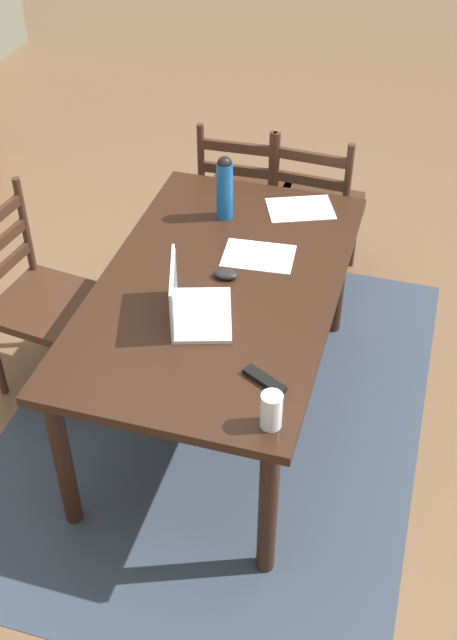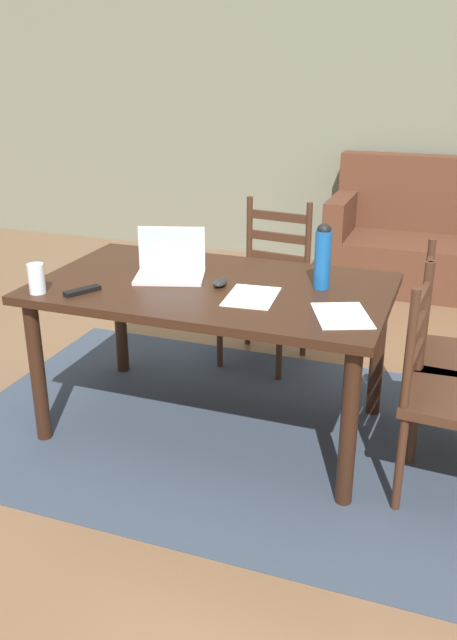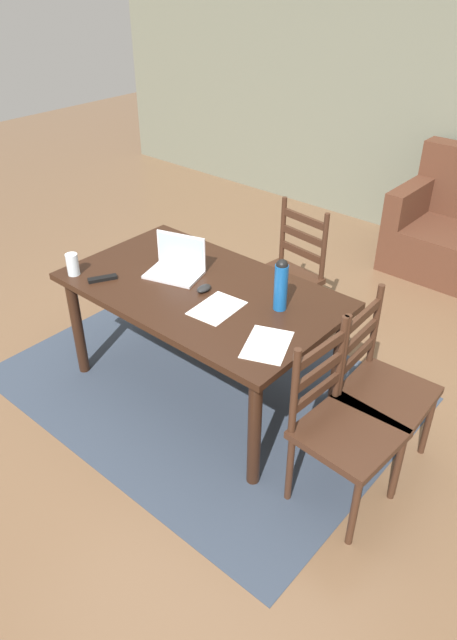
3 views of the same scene
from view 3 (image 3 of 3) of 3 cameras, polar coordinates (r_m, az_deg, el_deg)
name	(u,v)px [view 3 (image 3 of 3)]	position (r m, az deg, el deg)	size (l,w,h in m)	color
ground_plane	(204,387)	(3.76, -2.48, -6.63)	(14.00, 14.00, 0.00)	brown
area_rug	(204,386)	(3.76, -2.48, -6.59)	(2.46, 1.81, 0.01)	#333D4C
wall_back	(445,90)	(5.66, 20.71, 20.57)	(8.00, 0.12, 2.70)	#6B6D5B
dining_table	(201,301)	(3.38, -2.74, 1.94)	(1.62, 0.95, 0.74)	black
chair_right_near	(342,428)	(2.86, 11.20, -10.49)	(0.47, 0.47, 0.95)	#3D2316
chair_right_far	(380,390)	(3.12, 14.81, -6.70)	(0.46, 0.46, 0.95)	#3D2316
chair_far_head	(285,277)	(4.04, 5.65, 4.30)	(0.49, 0.49, 0.95)	#3D2316
laptop	(177,264)	(3.48, -5.13, 5.60)	(0.37, 0.31, 0.23)	silver
water_bottle	(281,284)	(3.07, 5.23, 3.60)	(0.07, 0.07, 0.30)	#145199
drinking_glass	(73,264)	(3.56, -15.23, 5.35)	(0.07, 0.07, 0.13)	silver
computer_mouse	(204,288)	(3.29, -2.46, 3.16)	(0.06, 0.10, 0.03)	black
tv_remote	(102,279)	(3.48, -12.41, 4.05)	(0.04, 0.17, 0.02)	black
paper_stack_left	(217,308)	(3.13, -1.15, 1.19)	(0.21, 0.30, 0.00)	white
paper_stack_right	(267,345)	(2.86, 3.86, -2.45)	(0.21, 0.30, 0.00)	white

